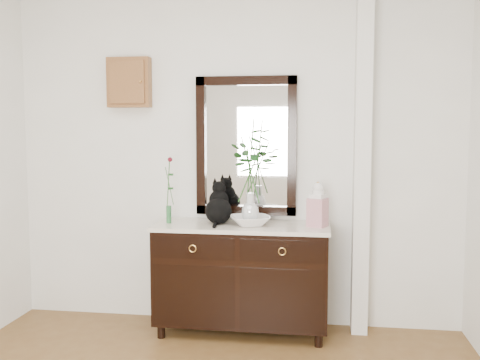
% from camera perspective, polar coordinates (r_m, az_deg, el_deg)
% --- Properties ---
extents(wall_back, '(3.60, 0.04, 2.70)m').
position_cam_1_polar(wall_back, '(4.29, -0.65, 2.44)').
color(wall_back, white).
rests_on(wall_back, ground).
extents(pilaster, '(0.12, 0.20, 2.70)m').
position_cam_1_polar(pilaster, '(4.17, 12.88, 2.23)').
color(pilaster, white).
rests_on(pilaster, ground).
extents(sideboard, '(1.33, 0.52, 0.82)m').
position_cam_1_polar(sideboard, '(4.17, 0.20, -9.86)').
color(sideboard, black).
rests_on(sideboard, ground).
extents(wall_mirror, '(0.80, 0.06, 1.10)m').
position_cam_1_polar(wall_mirror, '(4.26, 0.65, 3.63)').
color(wall_mirror, black).
rests_on(wall_mirror, wall_back).
extents(key_cabinet, '(0.35, 0.10, 0.40)m').
position_cam_1_polar(key_cabinet, '(4.47, -11.74, 10.14)').
color(key_cabinet, brown).
rests_on(key_cabinet, wall_back).
extents(cat, '(0.26, 0.31, 0.33)m').
position_cam_1_polar(cat, '(4.11, -2.32, -2.38)').
color(cat, black).
rests_on(cat, sideboard).
extents(lotus_bowl, '(0.38, 0.38, 0.07)m').
position_cam_1_polar(lotus_bowl, '(4.04, 1.09, -4.35)').
color(lotus_bowl, white).
rests_on(lotus_bowl, sideboard).
extents(vase_branches, '(0.43, 0.43, 0.79)m').
position_cam_1_polar(vase_branches, '(3.99, 1.10, 1.03)').
color(vase_branches, silver).
rests_on(vase_branches, lotus_bowl).
extents(bud_vase_rose, '(0.08, 0.08, 0.52)m').
position_cam_1_polar(bud_vase_rose, '(4.15, -7.64, -1.03)').
color(bud_vase_rose, '#2D6A39').
rests_on(bud_vase_rose, sideboard).
extents(ginger_jar, '(0.17, 0.17, 0.34)m').
position_cam_1_polar(ginger_jar, '(4.02, 8.28, -2.54)').
color(ginger_jar, white).
rests_on(ginger_jar, sideboard).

